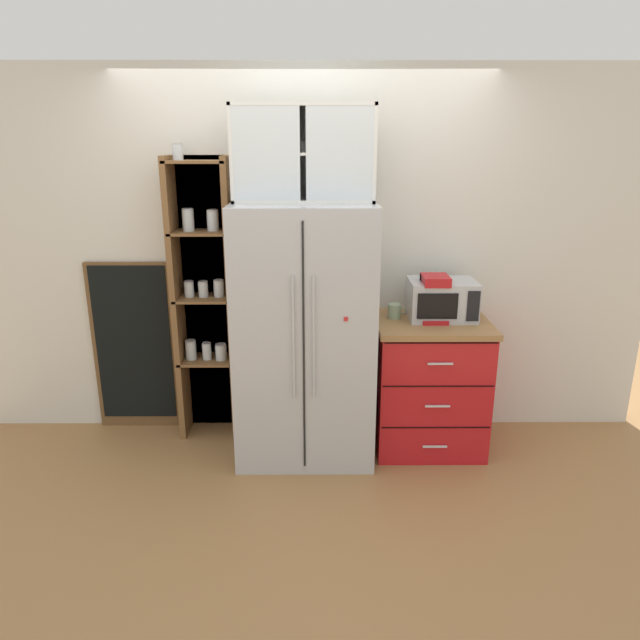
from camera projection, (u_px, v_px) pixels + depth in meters
The scene contains 12 objects.
ground_plane at pixel (306, 446), 4.08m from camera, with size 10.59×10.59×0.00m, color #9E7042.
wall_back_cream at pixel (306, 257), 4.08m from camera, with size 4.90×0.10×2.55m, color silver.
refrigerator at pixel (305, 332), 3.82m from camera, with size 0.90×0.74×1.70m.
pantry_shelf_column at pixel (206, 296), 4.04m from camera, with size 0.46×0.29×2.05m.
counter_cabinet at pixel (429, 383), 3.99m from camera, with size 0.76×0.64×0.92m.
microwave at pixel (442, 300), 3.86m from camera, with size 0.44×0.33×0.26m.
coffee_maker at pixel (434, 298), 3.81m from camera, with size 0.17×0.20×0.31m.
mug_sage at pixel (394, 311), 3.89m from camera, with size 0.12×0.09×0.10m.
bottle_clear at pixel (435, 304), 3.78m from camera, with size 0.06×0.06×0.29m.
bottle_cobalt at pixel (431, 300), 3.91m from camera, with size 0.07×0.07×0.26m.
upper_cabinet at pixel (304, 154), 3.52m from camera, with size 0.86×0.32×0.57m.
chalkboard_menu at pixel (135, 346), 4.20m from camera, with size 0.60×0.04×1.25m.
Camera 1 is at (0.08, -3.63, 2.07)m, focal length 32.43 mm.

